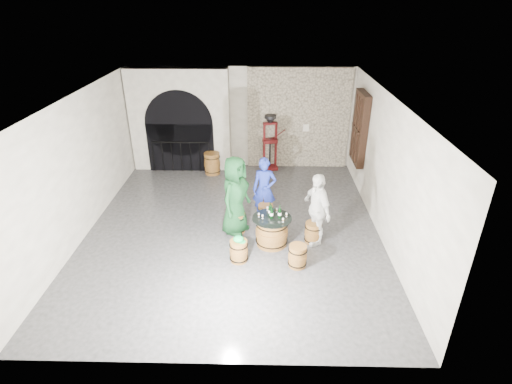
{
  "coord_description": "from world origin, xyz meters",
  "views": [
    {
      "loc": [
        0.73,
        -8.34,
        5.22
      ],
      "look_at": [
        0.55,
        -0.1,
        1.05
      ],
      "focal_mm": 28.0,
      "sensor_mm": 36.0,
      "label": 1
    }
  ],
  "objects_px": {
    "barrel_table": "(272,231)",
    "barrel_stool_near_right": "(297,256)",
    "barrel_stool_far": "(266,214)",
    "wine_bottle_right": "(270,210)",
    "barrel_stool_near_left": "(239,251)",
    "wine_bottle_left": "(272,213)",
    "side_barrel": "(212,163)",
    "barrel_stool_left": "(238,223)",
    "person_blue": "(264,189)",
    "corking_press": "(270,138)",
    "wine_bottle_center": "(280,213)",
    "person_white": "(317,209)",
    "barrel_stool_right": "(313,232)",
    "person_green": "(235,196)"
  },
  "relations": [
    {
      "from": "barrel_stool_left",
      "to": "barrel_stool_near_left",
      "type": "distance_m",
      "value": 1.17
    },
    {
      "from": "barrel_stool_near_right",
      "to": "side_barrel",
      "type": "height_order",
      "value": "side_barrel"
    },
    {
      "from": "wine_bottle_center",
      "to": "corking_press",
      "type": "relative_size",
      "value": 0.18
    },
    {
      "from": "wine_bottle_left",
      "to": "wine_bottle_center",
      "type": "bearing_deg",
      "value": 5.28
    },
    {
      "from": "person_white",
      "to": "side_barrel",
      "type": "xyz_separation_m",
      "value": [
        -2.83,
        3.82,
        -0.52
      ]
    },
    {
      "from": "corking_press",
      "to": "wine_bottle_center",
      "type": "bearing_deg",
      "value": -99.08
    },
    {
      "from": "person_green",
      "to": "person_white",
      "type": "height_order",
      "value": "person_green"
    },
    {
      "from": "wine_bottle_right",
      "to": "side_barrel",
      "type": "relative_size",
      "value": 0.47
    },
    {
      "from": "corking_press",
      "to": "barrel_stool_near_right",
      "type": "bearing_deg",
      "value": -95.42
    },
    {
      "from": "barrel_stool_near_right",
      "to": "corking_press",
      "type": "xyz_separation_m",
      "value": [
        -0.54,
        5.15,
        0.79
      ]
    },
    {
      "from": "barrel_stool_left",
      "to": "wine_bottle_center",
      "type": "distance_m",
      "value": 1.25
    },
    {
      "from": "barrel_stool_far",
      "to": "person_white",
      "type": "relative_size",
      "value": 0.29
    },
    {
      "from": "barrel_stool_left",
      "to": "barrel_stool_right",
      "type": "bearing_deg",
      "value": -12.77
    },
    {
      "from": "barrel_stool_far",
      "to": "corking_press",
      "type": "distance_m",
      "value": 3.49
    },
    {
      "from": "wine_bottle_left",
      "to": "side_barrel",
      "type": "height_order",
      "value": "wine_bottle_left"
    },
    {
      "from": "barrel_stool_near_left",
      "to": "wine_bottle_right",
      "type": "xyz_separation_m",
      "value": [
        0.67,
        0.76,
        0.58
      ]
    },
    {
      "from": "barrel_table",
      "to": "person_white",
      "type": "relative_size",
      "value": 0.52
    },
    {
      "from": "barrel_stool_left",
      "to": "barrel_stool_near_left",
      "type": "bearing_deg",
      "value": -85.12
    },
    {
      "from": "barrel_stool_far",
      "to": "barrel_stool_right",
      "type": "relative_size",
      "value": 1.0
    },
    {
      "from": "barrel_stool_near_left",
      "to": "side_barrel",
      "type": "height_order",
      "value": "side_barrel"
    },
    {
      "from": "barrel_stool_near_right",
      "to": "person_blue",
      "type": "xyz_separation_m",
      "value": [
        -0.71,
        2.0,
        0.56
      ]
    },
    {
      "from": "person_white",
      "to": "wine_bottle_left",
      "type": "height_order",
      "value": "person_white"
    },
    {
      "from": "side_barrel",
      "to": "barrel_stool_far",
      "type": "bearing_deg",
      "value": -60.47
    },
    {
      "from": "barrel_table",
      "to": "wine_bottle_right",
      "type": "bearing_deg",
      "value": 111.76
    },
    {
      "from": "barrel_stool_far",
      "to": "wine_bottle_center",
      "type": "bearing_deg",
      "value": -71.89
    },
    {
      "from": "barrel_stool_left",
      "to": "wine_bottle_left",
      "type": "xyz_separation_m",
      "value": [
        0.8,
        -0.52,
        0.58
      ]
    },
    {
      "from": "wine_bottle_left",
      "to": "wine_bottle_right",
      "type": "relative_size",
      "value": 1.0
    },
    {
      "from": "barrel_stool_left",
      "to": "barrel_stool_near_left",
      "type": "xyz_separation_m",
      "value": [
        0.1,
        -1.17,
        0.0
      ]
    },
    {
      "from": "wine_bottle_center",
      "to": "corking_press",
      "type": "bearing_deg",
      "value": 92.3
    },
    {
      "from": "barrel_stool_far",
      "to": "barrel_stool_left",
      "type": "bearing_deg",
      "value": -147.1
    },
    {
      "from": "barrel_table",
      "to": "barrel_stool_near_right",
      "type": "bearing_deg",
      "value": -56.53
    },
    {
      "from": "barrel_table",
      "to": "side_barrel",
      "type": "distance_m",
      "value": 4.34
    },
    {
      "from": "barrel_table",
      "to": "corking_press",
      "type": "relative_size",
      "value": 0.5
    },
    {
      "from": "person_blue",
      "to": "wine_bottle_left",
      "type": "distance_m",
      "value": 1.21
    },
    {
      "from": "barrel_stool_left",
      "to": "barrel_stool_far",
      "type": "height_order",
      "value": "same"
    },
    {
      "from": "barrel_stool_right",
      "to": "corking_press",
      "type": "relative_size",
      "value": 0.28
    },
    {
      "from": "wine_bottle_right",
      "to": "side_barrel",
      "type": "xyz_separation_m",
      "value": [
        -1.78,
        3.82,
        -0.48
      ]
    },
    {
      "from": "barrel_stool_far",
      "to": "wine_bottle_right",
      "type": "relative_size",
      "value": 1.53
    },
    {
      "from": "person_blue",
      "to": "corking_press",
      "type": "height_order",
      "value": "corking_press"
    },
    {
      "from": "wine_bottle_left",
      "to": "corking_press",
      "type": "height_order",
      "value": "corking_press"
    },
    {
      "from": "person_white",
      "to": "wine_bottle_center",
      "type": "height_order",
      "value": "person_white"
    },
    {
      "from": "wine_bottle_center",
      "to": "wine_bottle_right",
      "type": "bearing_deg",
      "value": 154.25
    },
    {
      "from": "barrel_stool_right",
      "to": "person_white",
      "type": "distance_m",
      "value": 0.61
    },
    {
      "from": "barrel_stool_far",
      "to": "wine_bottle_right",
      "type": "bearing_deg",
      "value": -83.62
    },
    {
      "from": "wine_bottle_right",
      "to": "corking_press",
      "type": "relative_size",
      "value": 0.18
    },
    {
      "from": "side_barrel",
      "to": "barrel_stool_near_right",
      "type": "bearing_deg",
      "value": -63.53
    },
    {
      "from": "barrel_table",
      "to": "barrel_stool_far",
      "type": "xyz_separation_m",
      "value": [
        -0.14,
        0.95,
        -0.1
      ]
    },
    {
      "from": "person_blue",
      "to": "side_barrel",
      "type": "relative_size",
      "value": 2.35
    },
    {
      "from": "barrel_stool_left",
      "to": "corking_press",
      "type": "relative_size",
      "value": 0.28
    },
    {
      "from": "barrel_stool_left",
      "to": "barrel_table",
      "type": "bearing_deg",
      "value": -32.55
    }
  ]
}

